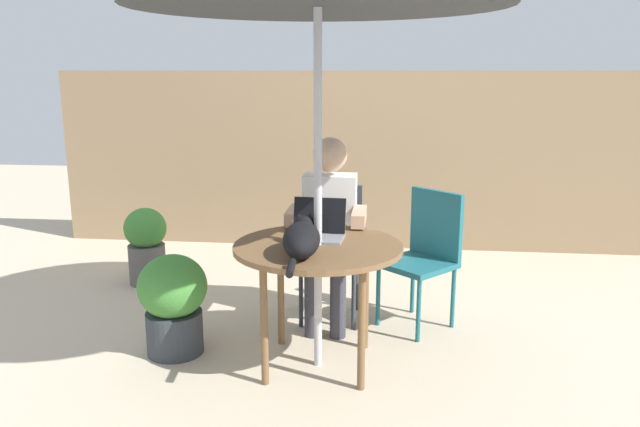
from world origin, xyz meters
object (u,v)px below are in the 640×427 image
chair_empty (426,248)px  laptop (318,226)px  chair_occupied (331,241)px  potted_plant_by_chair (173,301)px  potted_plant_near_fence (146,244)px  patio_table (318,256)px  cat (302,239)px  person_seated (329,222)px

chair_empty → laptop: 0.86m
chair_occupied → potted_plant_by_chair: (-0.86, -0.71, -0.19)m
potted_plant_near_fence → potted_plant_by_chair: potted_plant_near_fence is taller
patio_table → potted_plant_near_fence: bearing=140.1°
cat → potted_plant_by_chair: (-0.80, 0.26, -0.47)m
person_seated → potted_plant_by_chair: person_seated is taller
person_seated → potted_plant_near_fence: bearing=157.2°
chair_empty → potted_plant_near_fence: chair_empty is taller
person_seated → potted_plant_by_chair: (-0.86, -0.55, -0.36)m
cat → patio_table: bearing=72.2°
laptop → cat: 0.35m
chair_occupied → cat: 1.01m
laptop → cat: bearing=-97.2°
potted_plant_near_fence → chair_empty: bearing=-15.1°
potted_plant_near_fence → chair_occupied: bearing=-17.5°
potted_plant_near_fence → person_seated: bearing=-22.8°
potted_plant_near_fence → potted_plant_by_chair: 1.33m
laptop → potted_plant_by_chair: (-0.84, -0.09, -0.45)m
cat → person_seated: bearing=85.6°
chair_empty → potted_plant_near_fence: size_ratio=1.47×
chair_empty → cat: cat is taller
cat → potted_plant_by_chair: 0.96m
person_seated → cat: size_ratio=1.86×
laptop → potted_plant_by_chair: 0.96m
cat → potted_plant_near_fence: cat is taller
laptop → chair_occupied: bearing=88.4°
chair_occupied → potted_plant_by_chair: size_ratio=1.47×
laptop → patio_table: bearing=-83.6°
chair_empty → potted_plant_by_chair: bearing=-157.6°
chair_empty → potted_plant_by_chair: size_ratio=1.47×
chair_occupied → potted_plant_near_fence: 1.57m
chair_occupied → potted_plant_near_fence: size_ratio=1.47×
chair_empty → person_seated: 0.65m
chair_occupied → chair_empty: bearing=-9.1°
chair_empty → cat: (-0.68, -0.87, 0.28)m
cat → potted_plant_near_fence: size_ratio=1.09×
potted_plant_near_fence → laptop: bearing=-36.5°
patio_table → potted_plant_near_fence: patio_table is taller
patio_table → cat: 0.25m
patio_table → cat: cat is taller
patio_table → potted_plant_by_chair: bearing=175.6°
chair_occupied → person_seated: size_ratio=0.72×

